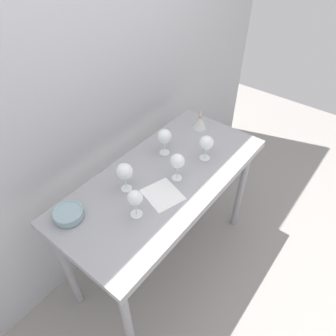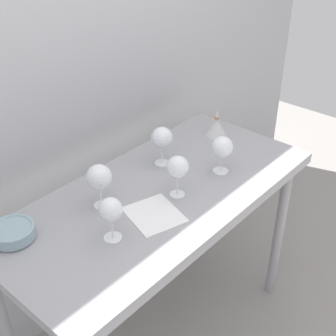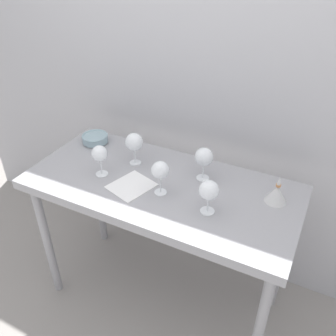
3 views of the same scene
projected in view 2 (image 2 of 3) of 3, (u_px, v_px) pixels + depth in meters
name	position (u px, v px, depth m)	size (l,w,h in m)	color
ground_plane	(160.00, 335.00, 2.35)	(6.00, 6.00, 0.00)	gray
back_wall	(70.00, 69.00, 1.93)	(3.80, 0.04, 2.60)	#B3B3B8
steel_counter	(159.00, 212.00, 1.92)	(1.40, 0.65, 0.90)	#97979C
wine_glass_near_right	(222.00, 148.00, 1.94)	(0.09, 0.09, 0.17)	white
wine_glass_near_left	(111.00, 210.00, 1.56)	(0.08, 0.08, 0.17)	white
wine_glass_far_left	(99.00, 178.00, 1.72)	(0.10, 0.10, 0.18)	white
wine_glass_near_center	(178.00, 168.00, 1.78)	(0.09, 0.09, 0.18)	white
wine_glass_far_right	(162.00, 138.00, 1.99)	(0.09, 0.09, 0.18)	white
tasting_sheet_upper	(154.00, 214.00, 1.74)	(0.18, 0.21, 0.00)	white
tasting_bowl	(13.00, 232.00, 1.61)	(0.16, 0.16, 0.05)	beige
decanter_funnel	(216.00, 126.00, 2.26)	(0.11, 0.11, 0.14)	silver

